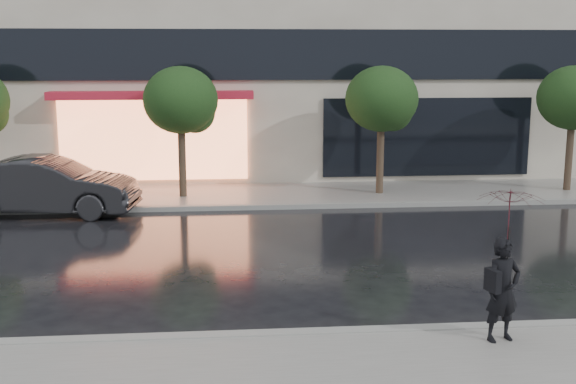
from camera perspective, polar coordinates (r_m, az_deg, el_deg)
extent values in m
plane|color=black|center=(12.41, 3.29, -9.69)|extent=(120.00, 120.00, 0.00)
cube|color=slate|center=(22.23, -0.49, -0.21)|extent=(60.00, 3.50, 0.12)
cube|color=gray|center=(11.46, 4.02, -11.12)|extent=(60.00, 0.25, 0.14)
cube|color=gray|center=(20.52, -0.11, -1.13)|extent=(60.00, 0.25, 0.14)
cube|color=black|center=(23.49, -0.84, 10.80)|extent=(28.00, 0.12, 1.60)
cube|color=#FF8C59|center=(23.68, -10.54, 4.07)|extent=(6.00, 0.10, 2.60)
cube|color=#B61C31|center=(23.23, -10.75, 7.52)|extent=(6.40, 0.70, 0.25)
cube|color=black|center=(24.53, 10.94, 4.29)|extent=(7.00, 0.10, 2.60)
cylinder|color=#33261C|center=(21.77, -8.35, 2.21)|extent=(0.22, 0.22, 2.20)
ellipsoid|color=black|center=(21.57, -8.49, 7.21)|extent=(2.20, 2.20, 1.98)
sphere|color=black|center=(21.78, -7.37, 6.21)|extent=(1.20, 1.20, 1.20)
cylinder|color=#33261C|center=(22.24, 7.29, 2.42)|extent=(0.22, 0.22, 2.20)
ellipsoid|color=black|center=(22.04, 7.41, 7.31)|extent=(2.20, 2.20, 1.98)
sphere|color=black|center=(22.35, 8.28, 6.31)|extent=(1.20, 1.20, 1.20)
cylinder|color=#33261C|center=(24.23, 21.31, 2.46)|extent=(0.22, 0.22, 2.20)
ellipsoid|color=black|center=(24.05, 21.62, 6.94)|extent=(2.20, 2.20, 1.98)
imported|color=black|center=(20.68, -18.47, 0.43)|extent=(4.96, 2.20, 1.58)
imported|color=black|center=(11.27, 16.61, -7.43)|extent=(0.66, 0.52, 1.57)
imported|color=#3B0A12|center=(11.02, 17.14, -2.05)|extent=(1.21, 1.23, 0.90)
cylinder|color=black|center=(11.14, 16.99, -4.57)|extent=(0.02, 0.02, 0.79)
cube|color=black|center=(11.04, 15.87, -6.75)|extent=(0.18, 0.31, 0.34)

